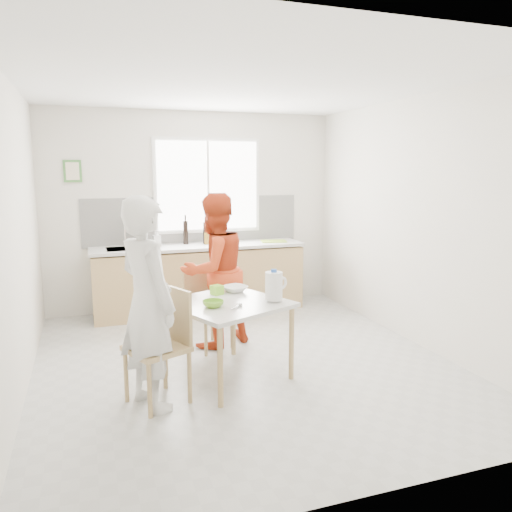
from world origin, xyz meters
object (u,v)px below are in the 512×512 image
Objects in this scene: bowl_green at (213,304)px; bowl_white at (235,289)px; dining_table at (227,310)px; person_red at (214,271)px; person_white at (147,304)px; chair_far at (205,303)px; chair_left at (164,340)px; wine_bottle_a at (186,232)px; wine_bottle_b at (205,233)px; milk_jug at (274,285)px.

bowl_green reaches higher than bowl_white.
bowl_green is (-0.16, -0.13, 0.10)m from dining_table.
dining_table is at bearing 59.74° from person_red.
dining_table is 0.72× the size of person_white.
chair_far is 0.53× the size of person_red.
chair_left is 2.98× the size of wine_bottle_a.
chair_far is 3.79× the size of bowl_white.
chair_left is at bearing -141.50° from chair_far.
bowl_white is 2.07m from wine_bottle_a.
dining_table is 4.16× the size of wine_bottle_b.
milk_jug is at bearing -0.46° from bowl_green.
chair_left is 2.83m from wine_bottle_b.
chair_left is at bearing -142.26° from bowl_white.
person_white is (-0.13, -0.06, 0.34)m from chair_left.
person_red is (0.11, 0.02, 0.35)m from chair_far.
person_white reaches higher than dining_table.
person_white is 5.77× the size of wine_bottle_b.
chair_far is at bearing -93.61° from wine_bottle_a.
chair_far is 1.48m from person_white.
person_red is 5.24× the size of wine_bottle_a.
chair_far is (-0.00, 0.89, -0.16)m from dining_table.
dining_table is 0.93m from person_red.
dining_table is 1.40× the size of chair_far.
bowl_green is (0.59, 0.20, -0.11)m from person_white.
milk_jug is (1.16, 0.20, 0.02)m from person_white.
dining_table is at bearing -116.79° from bowl_white.
person_white is at bearing -145.05° from chair_far.
bowl_white is 0.73× the size of wine_bottle_a.
person_red is at bearing 96.88° from bowl_white.
bowl_white is (0.93, 0.67, -0.11)m from person_white.
chair_far is at bearing 108.37° from bowl_white.
chair_far is at bearing 128.50° from chair_left.
person_red reaches higher than chair_left.
chair_left is 3.39× the size of milk_jug.
bowl_green is at bearing -142.56° from dining_table.
dining_table is 0.74× the size of person_red.
chair_far reaches higher than bowl_green.
chair_far is (0.62, 1.16, -0.03)m from chair_left.
person_red is 8.93× the size of bowl_green.
wine_bottle_b is (-0.06, 2.46, 0.19)m from milk_jug.
chair_left reaches higher than bowl_green.
wine_bottle_b is at bearing 52.75° from chair_far.
dining_table is at bearing 37.44° from bowl_green.
chair_far is 1.62m from wine_bottle_a.
person_white is 9.22× the size of bowl_green.
chair_far is at bearing -55.05° from person_white.
dining_table is at bearing -113.18° from chair_far.
person_red reaches higher than wine_bottle_a.
bowl_white is 2.02m from wine_bottle_b.
milk_jug is (0.30, -1.04, 0.04)m from person_red.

